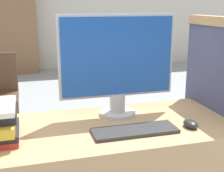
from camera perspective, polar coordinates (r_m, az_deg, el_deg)
name	(u,v)px	position (r m, az deg, el deg)	size (l,w,h in m)	color
wall_back	(37,0)	(6.54, -13.60, 15.09)	(12.00, 0.06, 2.80)	beige
carrel_divider	(216,131)	(1.85, 18.53, -7.76)	(0.07, 0.65, 1.26)	#474C70
monitor	(118,63)	(1.59, 1.02, 4.20)	(0.61, 0.19, 0.53)	#B7B7BC
keyboard	(135,131)	(1.45, 4.18, -8.14)	(0.39, 0.14, 0.02)	#2D2D2D
mouse	(191,124)	(1.54, 14.18, -6.71)	(0.06, 0.09, 0.04)	#262626
bookshelf_far	(2,20)	(6.31, -19.42, 11.29)	(1.23, 0.32, 2.05)	#846042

